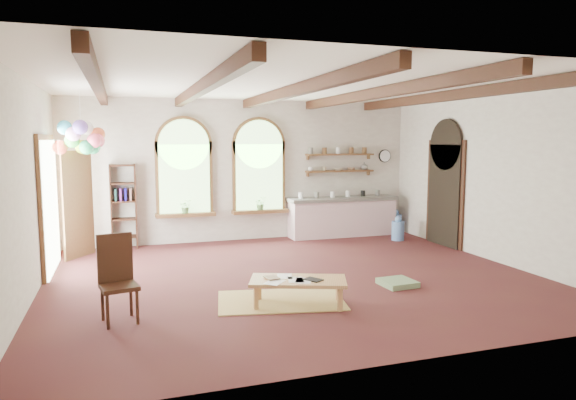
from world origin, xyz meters
name	(u,v)px	position (x,y,z in m)	size (l,w,h in m)	color
floor	(295,277)	(0.00, 0.00, 0.00)	(8.00, 8.00, 0.00)	#4D2120
ceiling_beams	(295,90)	(0.00, 0.00, 3.10)	(6.20, 6.80, 0.18)	#3C1C13
window_left	(184,171)	(-1.40, 3.43, 1.63)	(1.30, 0.28, 2.20)	brown
window_right	(259,169)	(0.30, 3.43, 1.63)	(1.30, 0.28, 2.20)	brown
left_doorway	(49,206)	(-3.95, 1.80, 1.15)	(0.10, 1.90, 2.50)	brown
right_doorway	(444,195)	(3.95, 1.50, 1.10)	(0.10, 1.30, 2.40)	black
kitchen_counter	(342,216)	(2.30, 3.20, 0.48)	(2.68, 0.62, 0.94)	beige
wall_shelf_lower	(340,171)	(2.30, 3.38, 1.55)	(1.70, 0.24, 0.04)	brown
wall_shelf_upper	(340,155)	(2.30, 3.38, 1.95)	(1.70, 0.24, 0.04)	brown
wall_clock	(385,156)	(3.55, 3.45, 1.90)	(0.32, 0.32, 0.04)	black
bookshelf	(123,207)	(-2.70, 3.32, 0.90)	(0.53, 0.32, 1.80)	#3C1C13
coffee_table	(298,282)	(-0.43, -1.41, 0.33)	(1.46, 1.04, 0.38)	tan
side_chair	(119,297)	(-2.81, -1.31, 0.32)	(0.52, 0.52, 1.12)	#3C1C13
floor_mat	(281,300)	(-0.60, -1.14, 0.01)	(1.79, 1.10, 0.02)	#D3BA69
floor_cushion	(398,283)	(1.40, -0.97, 0.04)	(0.51, 0.51, 0.09)	#6C865C
water_jug_a	(395,222)	(3.75, 3.20, 0.25)	(0.30, 0.30, 0.58)	#618DD0
water_jug_b	(398,230)	(3.30, 2.30, 0.24)	(0.29, 0.29, 0.56)	#618DD0
balloon_cluster	(81,138)	(-3.41, 2.30, 2.33)	(0.91, 0.97, 1.16)	white
table_book	(266,279)	(-0.86, -1.28, 0.39)	(0.17, 0.25, 0.02)	olive
tablet	(313,280)	(-0.25, -1.52, 0.38)	(0.17, 0.25, 0.01)	black
potted_plant_left	(186,206)	(-1.40, 3.32, 0.85)	(0.27, 0.23, 0.30)	#598C4C
potted_plant_right	(260,203)	(0.30, 3.32, 0.85)	(0.27, 0.23, 0.30)	#598C4C
shelf_cup_a	(311,169)	(1.55, 3.38, 1.62)	(0.12, 0.10, 0.10)	white
shelf_cup_b	(324,169)	(1.90, 3.38, 1.62)	(0.10, 0.10, 0.09)	beige
shelf_bowl_a	(338,169)	(2.25, 3.38, 1.60)	(0.22, 0.22, 0.05)	beige
shelf_bowl_b	(351,169)	(2.60, 3.38, 1.60)	(0.20, 0.20, 0.06)	#8C664C
shelf_vase	(364,166)	(2.95, 3.38, 1.67)	(0.18, 0.18, 0.19)	slate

